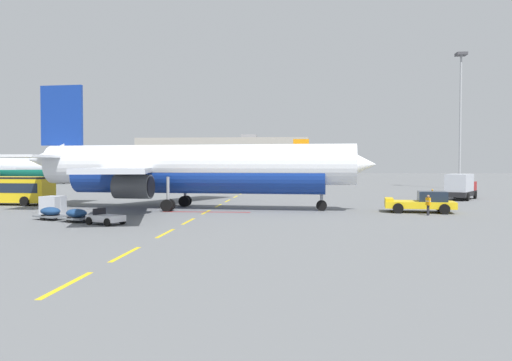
{
  "coord_description": "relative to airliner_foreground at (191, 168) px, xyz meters",
  "views": [
    {
      "loc": [
        26.11,
        -21.71,
        4.25
      ],
      "look_at": [
        21.8,
        30.58,
        2.58
      ],
      "focal_mm": 34.54,
      "sensor_mm": 36.0,
      "label": 1
    }
  ],
  "objects": [
    {
      "name": "airliner_far_center",
      "position": [
        -0.18,
        69.63,
        -0.59
      ],
      "size": [
        29.62,
        29.32,
        10.38
      ],
      "color": "white",
      "rests_on": "ground"
    },
    {
      "name": "uld_cargo_container",
      "position": [
        -10.52,
        -6.53,
        -3.15
      ],
      "size": [
        1.89,
        1.86,
        1.6
      ],
      "color": "#B7BCC6",
      "rests_on": "ground"
    },
    {
      "name": "apron_light_mast_far",
      "position": [
        39.07,
        43.44,
        11.07
      ],
      "size": [
        1.8,
        1.8,
        24.05
      ],
      "color": "slate",
      "rests_on": "ground"
    },
    {
      "name": "airliner_foreground",
      "position": [
        0.0,
        0.0,
        0.0
      ],
      "size": [
        34.82,
        34.52,
        12.2
      ],
      "color": "white",
      "rests_on": "ground"
    },
    {
      "name": "airliner_mid_left",
      "position": [
        -51.29,
        52.87,
        -0.34
      ],
      "size": [
        29.61,
        27.74,
        11.16
      ],
      "color": "silver",
      "rests_on": "ground"
    },
    {
      "name": "terminal_satellite",
      "position": [
        -18.54,
        148.08,
        3.37
      ],
      "size": [
        66.0,
        22.72,
        16.2
      ],
      "color": "#9E998E",
      "rests_on": "ground"
    },
    {
      "name": "ground_crew_worker",
      "position": [
        21.18,
        -4.35,
        -2.96
      ],
      "size": [
        0.34,
        0.69,
        1.73
      ],
      "color": "#232328",
      "rests_on": "ground"
    },
    {
      "name": "ground",
      "position": [
        24.02,
        15.05,
        -3.95
      ],
      "size": [
        400.0,
        400.0,
        0.0
      ],
      "primitive_type": "plane",
      "color": "slate"
    },
    {
      "name": "pushback_tug",
      "position": [
        21.35,
        -1.7,
        -3.05
      ],
      "size": [
        6.33,
        3.83,
        2.08
      ],
      "color": "yellow",
      "rests_on": "ground"
    },
    {
      "name": "baggage_train",
      "position": [
        -6.17,
        -11.41,
        -3.42
      ],
      "size": [
        8.37,
        5.09,
        1.14
      ],
      "color": "silver",
      "rests_on": "ground"
    },
    {
      "name": "catering_truck",
      "position": [
        30.17,
        15.3,
        -2.3
      ],
      "size": [
        5.56,
        7.27,
        3.14
      ],
      "color": "black",
      "rests_on": "ground"
    },
    {
      "name": "apron_paint_markings",
      "position": [
        2.02,
        11.25,
        -3.95
      ],
      "size": [
        8.0,
        93.12,
        0.01
      ],
      "color": "yellow",
      "rests_on": "ground"
    }
  ]
}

